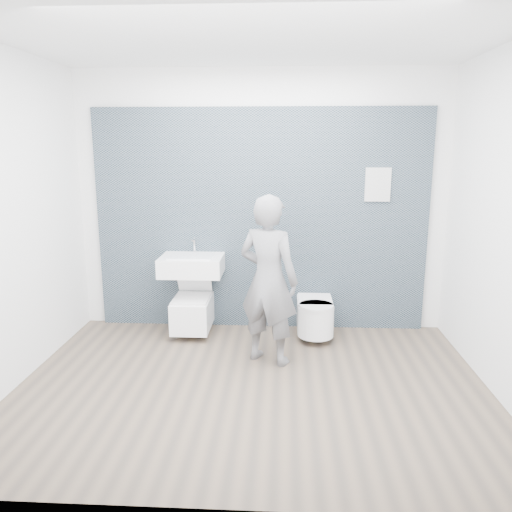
# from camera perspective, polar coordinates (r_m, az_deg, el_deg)

# --- Properties ---
(ground) EXTENTS (4.00, 4.00, 0.00)m
(ground) POSITION_cam_1_polar(r_m,az_deg,el_deg) (4.41, -0.46, -14.53)
(ground) COLOR brown
(ground) RESTS_ON ground
(room_shell) EXTENTS (4.00, 4.00, 4.00)m
(room_shell) POSITION_cam_1_polar(r_m,az_deg,el_deg) (3.93, -0.50, 8.64)
(room_shell) COLOR silver
(room_shell) RESTS_ON ground
(tile_wall) EXTENTS (3.60, 0.06, 2.40)m
(tile_wall) POSITION_cam_1_polar(r_m,az_deg,el_deg) (5.75, 0.49, -7.86)
(tile_wall) COLOR black
(tile_wall) RESTS_ON ground
(washbasin) EXTENTS (0.66, 0.49, 0.49)m
(washbasin) POSITION_cam_1_polar(r_m,az_deg,el_deg) (5.35, -7.35, -0.99)
(washbasin) COLOR white
(washbasin) RESTS_ON ground
(toilet_square) EXTENTS (0.39, 0.57, 0.72)m
(toilet_square) POSITION_cam_1_polar(r_m,az_deg,el_deg) (5.46, -7.27, -6.23)
(toilet_square) COLOR white
(toilet_square) RESTS_ON ground
(toilet_rounded) EXTENTS (0.37, 0.63, 0.34)m
(toilet_rounded) POSITION_cam_1_polar(r_m,az_deg,el_deg) (5.35, 6.77, -6.84)
(toilet_rounded) COLOR white
(toilet_rounded) RESTS_ON ground
(info_placard) EXTENTS (0.26, 0.03, 0.35)m
(info_placard) POSITION_cam_1_polar(r_m,az_deg,el_deg) (5.79, 12.92, -8.06)
(info_placard) COLOR white
(info_placard) RESTS_ON ground
(visitor) EXTENTS (0.68, 0.59, 1.59)m
(visitor) POSITION_cam_1_polar(r_m,az_deg,el_deg) (4.59, 1.43, -2.78)
(visitor) COLOR slate
(visitor) RESTS_ON ground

